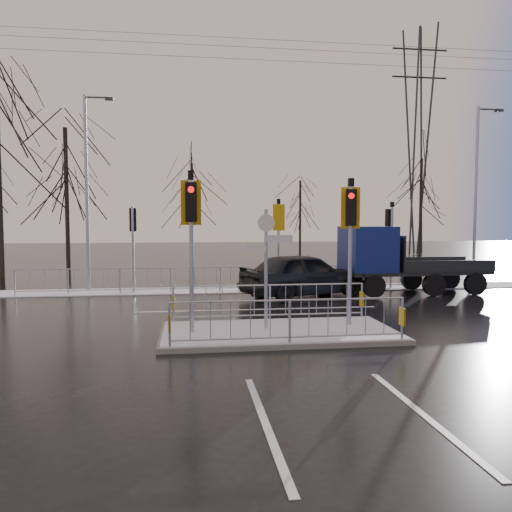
{
  "coord_description": "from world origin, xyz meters",
  "views": [
    {
      "loc": [
        -2.28,
        -12.4,
        2.89
      ],
      "look_at": [
        -0.11,
        3.49,
        1.8
      ],
      "focal_mm": 35.0,
      "sensor_mm": 36.0,
      "label": 1
    }
  ],
  "objects": [
    {
      "name": "car_far_lane",
      "position": [
        2.15,
        6.44,
        0.86
      ],
      "size": [
        5.44,
        3.66,
        1.72
      ],
      "primitive_type": "imported",
      "rotation": [
        0.0,
        0.0,
        1.93
      ],
      "color": "black",
      "rests_on": "ground"
    },
    {
      "name": "tree_far_c",
      "position": [
        14.0,
        21.0,
        5.15
      ],
      "size": [
        4.0,
        4.0,
        7.55
      ],
      "color": "black",
      "rests_on": "ground"
    },
    {
      "name": "pylon_wires",
      "position": [
        16.88,
        30.0,
        11.03
      ],
      "size": [
        70.0,
        2.38,
        19.97
      ],
      "color": "#2D3033",
      "rests_on": "ground"
    },
    {
      "name": "street_lamp_left",
      "position": [
        -6.43,
        9.5,
        4.49
      ],
      "size": [
        1.25,
        0.18,
        8.2
      ],
      "color": "#999FA6",
      "rests_on": "ground"
    },
    {
      "name": "tree_far_b",
      "position": [
        6.0,
        24.0,
        4.18
      ],
      "size": [
        3.25,
        3.25,
        6.14
      ],
      "color": "black",
      "rests_on": "ground"
    },
    {
      "name": "traffic_island",
      "position": [
        -0.01,
        0.01,
        0.39
      ],
      "size": [
        6.0,
        3.04,
        4.15
      ],
      "color": "slate",
      "rests_on": "ground"
    },
    {
      "name": "flatbed_truck",
      "position": [
        5.65,
        6.74,
        1.44
      ],
      "size": [
        5.93,
        2.33,
        2.72
      ],
      "color": "black",
      "rests_on": "ground"
    },
    {
      "name": "street_lamp_right",
      "position": [
        10.57,
        8.5,
        4.39
      ],
      "size": [
        1.25,
        0.18,
        8.0
      ],
      "color": "#999FA6",
      "rests_on": "ground"
    },
    {
      "name": "ground",
      "position": [
        0.0,
        0.0,
        0.0
      ],
      "size": [
        120.0,
        120.0,
        0.0
      ],
      "primitive_type": "plane",
      "color": "black",
      "rests_on": "ground"
    },
    {
      "name": "snow_verge",
      "position": [
        0.0,
        8.6,
        0.02
      ],
      "size": [
        30.0,
        2.0,
        0.04
      ],
      "primitive_type": "cube",
      "color": "white",
      "rests_on": "ground"
    },
    {
      "name": "lane_markings",
      "position": [
        0.0,
        -0.33,
        0.0
      ],
      "size": [
        8.0,
        11.38,
        0.01
      ],
      "color": "silver",
      "rests_on": "ground"
    },
    {
      "name": "far_kerb_fixtures",
      "position": [
        0.29,
        8.09,
        1.02
      ],
      "size": [
        18.0,
        0.65,
        3.83
      ],
      "color": "#999FA6",
      "rests_on": "ground"
    },
    {
      "name": "tree_far_a",
      "position": [
        -2.0,
        22.0,
        4.82
      ],
      "size": [
        3.75,
        3.75,
        7.08
      ],
      "color": "black",
      "rests_on": "ground"
    },
    {
      "name": "tree_near_b",
      "position": [
        -8.0,
        12.5,
        5.15
      ],
      "size": [
        4.0,
        4.0,
        7.55
      ],
      "color": "black",
      "rests_on": "ground"
    }
  ]
}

